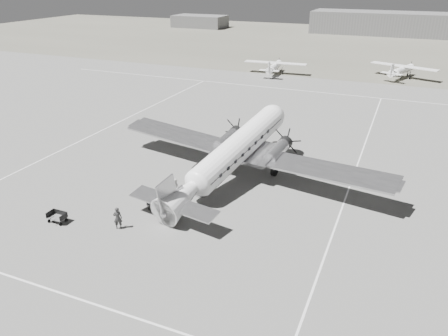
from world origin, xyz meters
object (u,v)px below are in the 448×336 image
shed_secondary (200,21)px  passenger (175,187)px  light_plane_right (402,71)px  ground_crew (118,218)px  dc3_airliner (233,154)px  light_plane_left (275,68)px  baggage_cart_near (156,202)px  baggage_cart_far (57,217)px  hangar_main (381,23)px  ramp_agent (155,198)px

shed_secondary → passenger: 126.96m
light_plane_right → ground_crew: (-17.01, -62.56, -0.38)m
dc3_airliner → passenger: (-3.56, -4.34, -1.93)m
light_plane_left → baggage_cart_near: light_plane_left is taller
shed_secondary → baggage_cart_far: size_ratio=12.33×
shed_secondary → light_plane_right: size_ratio=1.48×
hangar_main → light_plane_right: (9.10, -64.02, -2.04)m
light_plane_right → ramp_agent: size_ratio=7.82×
hangar_main → light_plane_left: bearing=-100.7°
ground_crew → ramp_agent: size_ratio=1.14×
dc3_airliner → light_plane_left: 47.37m
baggage_cart_near → hangar_main: bearing=52.4°
shed_secondary → passenger: shed_secondary is taller
dc3_airliner → baggage_cart_near: dc3_airliner is taller
hangar_main → ramp_agent: (-7.07, -122.63, -2.52)m
hangar_main → light_plane_right: size_ratio=3.45×
baggage_cart_far → light_plane_right: bearing=71.7°
hangar_main → light_plane_left: size_ratio=3.56×
baggage_cart_far → shed_secondary: bearing=111.7°
baggage_cart_near → ramp_agent: ramp_agent is taller
dc3_airliner → ramp_agent: (-4.02, -6.78, -1.92)m
light_plane_right → ramp_agent: bearing=-85.3°
dc3_airliner → passenger: 5.94m
shed_secondary → dc3_airliner: (56.95, -110.85, 0.70)m
hangar_main → light_plane_left: hangar_main is taller
baggage_cart_far → ramp_agent: 7.60m
dc3_airliner → baggage_cart_near: 8.19m
baggage_cart_far → passenger: (6.16, 7.46, 0.35)m
light_plane_left → passenger: light_plane_left is taller
light_plane_left → baggage_cart_far: light_plane_left is taller
hangar_main → passenger: (-6.61, -120.19, -2.54)m
dc3_airliner → baggage_cart_far: 15.46m
shed_secondary → light_plane_left: bearing=-54.0°
ramp_agent → hangar_main: bearing=-11.9°
ground_crew → passenger: bearing=-130.7°
baggage_cart_far → ground_crew: 4.99m
passenger → baggage_cart_far: bearing=153.2°
light_plane_right → ground_crew: size_ratio=6.87×
hangar_main → dc3_airliner: 115.89m
shed_secondary → light_plane_left: shed_secondary is taller
ground_crew → ramp_agent: ground_crew is taller
dc3_airliner → baggage_cart_near: bearing=-110.1°
shed_secondary → passenger: bearing=-65.1°
dc3_airliner → ramp_agent: dc3_airliner is taller
shed_secondary → light_plane_right: bearing=-40.5°
passenger → baggage_cart_near: bearing=-177.8°
light_plane_right → passenger: size_ratio=7.97×
hangar_main → dc3_airliner: (-3.05, -115.85, -0.60)m
baggage_cart_far → baggage_cart_near: bearing=42.0°
shed_secondary → light_plane_right: (69.10, -59.02, -0.74)m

